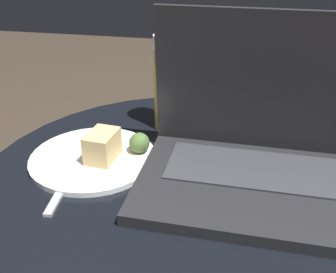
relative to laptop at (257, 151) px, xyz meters
name	(u,v)px	position (x,y,z in m)	size (l,w,h in m)	color
table	(188,262)	(-0.10, -0.02, -0.23)	(0.69, 0.69, 0.55)	black
laptop	(257,151)	(0.00, 0.00, 0.00)	(0.35, 0.24, 0.25)	#232326
beer_glass	(170,83)	(-0.17, 0.16, 0.04)	(0.06, 0.06, 0.18)	gold
snack_plate	(99,154)	(-0.26, 0.00, -0.04)	(0.21, 0.21, 0.06)	white
fork	(72,171)	(-0.29, -0.04, -0.05)	(0.04, 0.20, 0.00)	#B2B2B7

